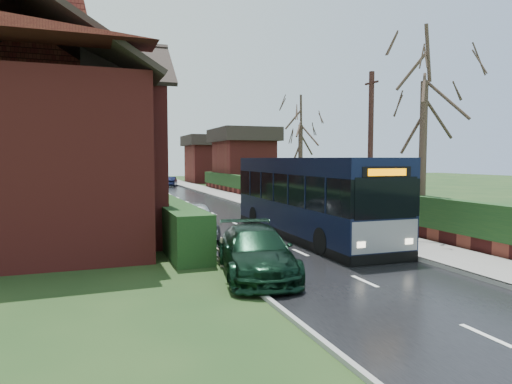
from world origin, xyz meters
name	(u,v)px	position (x,y,z in m)	size (l,w,h in m)	color
ground	(278,243)	(0.00, 0.00, 0.00)	(140.00, 140.00, 0.00)	#32461E
road	(214,214)	(0.00, 10.00, 0.01)	(6.00, 100.00, 0.02)	black
pavement	(279,210)	(4.25, 10.00, 0.07)	(2.50, 100.00, 0.14)	slate
kerb_right	(261,211)	(3.05, 10.00, 0.07)	(0.12, 100.00, 0.14)	gray
kerb_left	(162,215)	(-3.05, 10.00, 0.05)	(0.12, 100.00, 0.10)	gray
front_hedge	(159,213)	(-3.90, 5.00, 0.80)	(1.20, 16.00, 1.60)	#133316
picket_fence	(176,219)	(-3.15, 5.00, 0.45)	(0.10, 16.00, 0.90)	gray
right_wall_hedge	(301,194)	(5.80, 10.00, 1.02)	(0.60, 50.00, 1.80)	maroon
brick_house	(42,133)	(-8.73, 4.78, 4.38)	(9.30, 14.60, 10.30)	maroon
bus	(308,198)	(1.75, 0.92, 1.66)	(2.63, 11.05, 3.35)	black
car_silver	(193,219)	(-2.80, 2.65, 0.75)	(1.77, 4.40, 1.50)	#B6B6BB
car_green	(256,252)	(-2.51, -4.33, 0.68)	(1.91, 4.70, 1.36)	black
car_distant	(171,182)	(2.00, 37.56, 0.59)	(1.25, 3.59, 1.18)	black
bus_stop_sign	(333,192)	(3.45, 1.83, 1.80)	(0.22, 0.40, 2.74)	slate
telegraph_pole	(370,149)	(5.80, 2.44, 3.76)	(0.25, 0.96, 7.43)	black
tree_right_near	(425,70)	(6.00, -1.00, 6.89)	(4.27, 4.27, 9.22)	#3C2D23
tree_right_far	(301,119)	(6.23, 11.10, 5.91)	(4.09, 4.09, 7.90)	#3A2B22
tree_house_side	(4,91)	(-10.90, 10.00, 6.74)	(3.97, 3.97, 9.03)	#3A2C22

